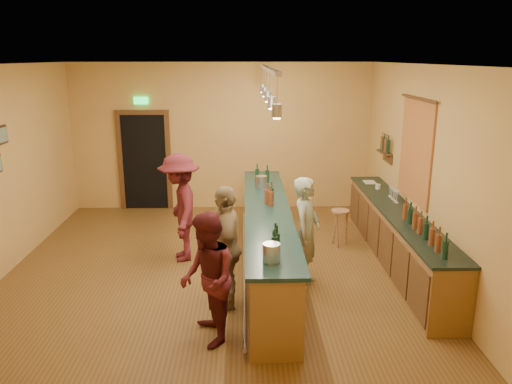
{
  "coord_description": "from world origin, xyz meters",
  "views": [
    {
      "loc": [
        0.5,
        -7.36,
        3.31
      ],
      "look_at": [
        0.68,
        0.2,
        1.25
      ],
      "focal_mm": 35.0,
      "sensor_mm": 36.0,
      "label": 1
    }
  ],
  "objects_px": {
    "tasting_bar": "(267,235)",
    "customer_c": "(180,208)",
    "back_counter": "(397,237)",
    "customer_b": "(226,247)",
    "bartender": "(306,232)",
    "bar_stool": "(340,218)",
    "customer_a": "(207,279)"
  },
  "relations": [
    {
      "from": "tasting_bar",
      "to": "customer_c",
      "type": "distance_m",
      "value": 1.54
    },
    {
      "from": "back_counter",
      "to": "tasting_bar",
      "type": "bearing_deg",
      "value": -175.12
    },
    {
      "from": "customer_b",
      "to": "bartender",
      "type": "bearing_deg",
      "value": 114.69
    },
    {
      "from": "bartender",
      "to": "customer_c",
      "type": "xyz_separation_m",
      "value": [
        -1.97,
        1.01,
        0.08
      ]
    },
    {
      "from": "bar_stool",
      "to": "customer_a",
      "type": "bearing_deg",
      "value": -124.8
    },
    {
      "from": "bar_stool",
      "to": "customer_b",
      "type": "bearing_deg",
      "value": -131.72
    },
    {
      "from": "back_counter",
      "to": "customer_a",
      "type": "distance_m",
      "value": 3.66
    },
    {
      "from": "bar_stool",
      "to": "customer_c",
      "type": "bearing_deg",
      "value": -168.78
    },
    {
      "from": "bartender",
      "to": "customer_c",
      "type": "bearing_deg",
      "value": 87.53
    },
    {
      "from": "tasting_bar",
      "to": "customer_b",
      "type": "relative_size",
      "value": 3.01
    },
    {
      "from": "customer_a",
      "to": "customer_c",
      "type": "xyz_separation_m",
      "value": [
        -0.62,
        2.54,
        0.1
      ]
    },
    {
      "from": "customer_b",
      "to": "customer_c",
      "type": "distance_m",
      "value": 1.83
    },
    {
      "from": "tasting_bar",
      "to": "bartender",
      "type": "xyz_separation_m",
      "value": [
        0.55,
        -0.48,
        0.22
      ]
    },
    {
      "from": "customer_c",
      "to": "bar_stool",
      "type": "xyz_separation_m",
      "value": [
        2.77,
        0.55,
        -0.38
      ]
    },
    {
      "from": "customer_a",
      "to": "customer_b",
      "type": "bearing_deg",
      "value": 154.07
    },
    {
      "from": "back_counter",
      "to": "tasting_bar",
      "type": "distance_m",
      "value": 2.13
    },
    {
      "from": "back_counter",
      "to": "bartender",
      "type": "bearing_deg",
      "value": -157.13
    },
    {
      "from": "customer_b",
      "to": "bar_stool",
      "type": "height_order",
      "value": "customer_b"
    },
    {
      "from": "back_counter",
      "to": "customer_a",
      "type": "relative_size",
      "value": 2.84
    },
    {
      "from": "tasting_bar",
      "to": "customer_a",
      "type": "distance_m",
      "value": 2.17
    },
    {
      "from": "customer_a",
      "to": "customer_c",
      "type": "distance_m",
      "value": 2.61
    },
    {
      "from": "customer_b",
      "to": "customer_c",
      "type": "bearing_deg",
      "value": -157.92
    },
    {
      "from": "back_counter",
      "to": "bar_stool",
      "type": "bearing_deg",
      "value": 130.6
    },
    {
      "from": "customer_b",
      "to": "bar_stool",
      "type": "bearing_deg",
      "value": 133.98
    },
    {
      "from": "bartender",
      "to": "customer_a",
      "type": "bearing_deg",
      "value": 163.39
    },
    {
      "from": "back_counter",
      "to": "customer_c",
      "type": "relative_size",
      "value": 2.52
    },
    {
      "from": "tasting_bar",
      "to": "customer_b",
      "type": "bearing_deg",
      "value": -118.19
    },
    {
      "from": "tasting_bar",
      "to": "bar_stool",
      "type": "relative_size",
      "value": 7.65
    },
    {
      "from": "customer_b",
      "to": "customer_a",
      "type": "bearing_deg",
      "value": -16.33
    },
    {
      "from": "back_counter",
      "to": "bar_stool",
      "type": "height_order",
      "value": "back_counter"
    },
    {
      "from": "bartender",
      "to": "customer_a",
      "type": "height_order",
      "value": "bartender"
    },
    {
      "from": "customer_c",
      "to": "bartender",
      "type": "bearing_deg",
      "value": 51.4
    }
  ]
}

